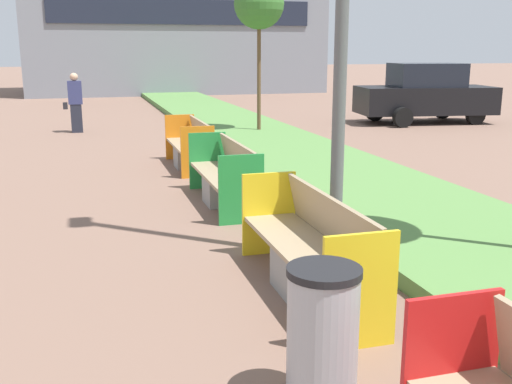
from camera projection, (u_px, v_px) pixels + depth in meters
name	position (u px, v px, depth m)	size (l,w,h in m)	color
planter_grass_strip	(337.00, 177.00, 10.56)	(2.80, 120.00, 0.18)	#568442
building_backdrop	(173.00, 23.00, 32.70)	(15.33, 7.33, 7.38)	gray
bench_yellow_frame	(309.00, 254.00, 5.70)	(0.65, 2.38, 0.94)	gray
bench_green_frame	(225.00, 180.00, 8.98)	(0.65, 2.27, 0.94)	gray
bench_orange_frame	(190.00, 149.00, 11.77)	(0.65, 2.07, 0.94)	gray
litter_bin	(322.00, 336.00, 3.87)	(0.48, 0.48, 0.94)	#9EA0A5
sapling_tree_far	(259.00, 5.00, 15.35)	(1.30, 1.30, 4.07)	brown
pedestrian_walking	(75.00, 103.00, 16.66)	(0.53, 0.24, 1.65)	#232633
parked_car_distant	(425.00, 94.00, 18.86)	(4.42, 2.37, 1.86)	black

